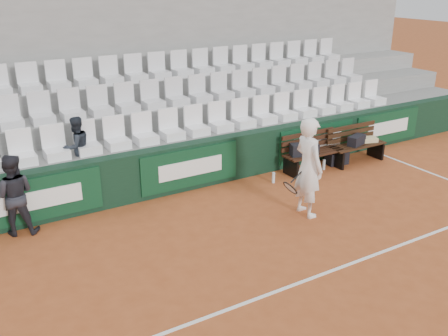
# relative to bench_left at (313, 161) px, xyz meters

# --- Properties ---
(ground) EXTENTS (80.00, 80.00, 0.00)m
(ground) POSITION_rel_bench_left_xyz_m (-2.77, -3.43, -0.23)
(ground) COLOR #A94F26
(ground) RESTS_ON ground
(court_baseline) EXTENTS (18.00, 0.06, 0.01)m
(court_baseline) POSITION_rel_bench_left_xyz_m (-2.77, -3.43, -0.22)
(court_baseline) COLOR white
(court_baseline) RESTS_ON ground
(back_barrier) EXTENTS (18.00, 0.34, 1.00)m
(back_barrier) POSITION_rel_bench_left_xyz_m (-2.71, 0.56, 0.28)
(back_barrier) COLOR black
(back_barrier) RESTS_ON ground
(grandstand_tier_front) EXTENTS (18.00, 0.95, 1.00)m
(grandstand_tier_front) POSITION_rel_bench_left_xyz_m (-2.77, 1.20, 0.28)
(grandstand_tier_front) COLOR gray
(grandstand_tier_front) RESTS_ON ground
(grandstand_tier_mid) EXTENTS (18.00, 0.95, 1.45)m
(grandstand_tier_mid) POSITION_rel_bench_left_xyz_m (-2.77, 2.15, 0.50)
(grandstand_tier_mid) COLOR gray
(grandstand_tier_mid) RESTS_ON ground
(grandstand_tier_back) EXTENTS (18.00, 0.95, 1.90)m
(grandstand_tier_back) POSITION_rel_bench_left_xyz_m (-2.77, 3.10, 0.72)
(grandstand_tier_back) COLOR gray
(grandstand_tier_back) RESTS_ON ground
(grandstand_rear_wall) EXTENTS (18.00, 0.30, 4.40)m
(grandstand_rear_wall) POSITION_rel_bench_left_xyz_m (-2.77, 3.72, 1.98)
(grandstand_rear_wall) COLOR gray
(grandstand_rear_wall) RESTS_ON ground
(seat_row_front) EXTENTS (11.90, 0.44, 0.63)m
(seat_row_front) POSITION_rel_bench_left_xyz_m (-2.77, 1.02, 1.09)
(seat_row_front) COLOR white
(seat_row_front) RESTS_ON grandstand_tier_front
(seat_row_mid) EXTENTS (11.90, 0.44, 0.63)m
(seat_row_mid) POSITION_rel_bench_left_xyz_m (-2.77, 1.97, 1.54)
(seat_row_mid) COLOR silver
(seat_row_mid) RESTS_ON grandstand_tier_mid
(seat_row_back) EXTENTS (11.90, 0.44, 0.63)m
(seat_row_back) POSITION_rel_bench_left_xyz_m (-2.77, 2.92, 1.99)
(seat_row_back) COLOR silver
(seat_row_back) RESTS_ON grandstand_tier_back
(bench_left) EXTENTS (1.50, 0.56, 0.45)m
(bench_left) POSITION_rel_bench_left_xyz_m (0.00, 0.00, 0.00)
(bench_left) COLOR #351B10
(bench_left) RESTS_ON ground
(bench_right) EXTENTS (1.50, 0.56, 0.45)m
(bench_right) POSITION_rel_bench_left_xyz_m (1.27, -0.09, 0.00)
(bench_right) COLOR #321C0F
(bench_right) RESTS_ON ground
(sports_bag_left) EXTENTS (0.68, 0.46, 0.27)m
(sports_bag_left) POSITION_rel_bench_left_xyz_m (-0.32, -0.03, 0.36)
(sports_bag_left) COLOR black
(sports_bag_left) RESTS_ON bench_left
(sports_bag_right) EXTENTS (0.55, 0.37, 0.23)m
(sports_bag_right) POSITION_rel_bench_left_xyz_m (1.22, -0.10, 0.34)
(sports_bag_right) COLOR black
(sports_bag_right) RESTS_ON bench_right
(towel) EXTENTS (0.44, 0.38, 0.10)m
(towel) POSITION_rel_bench_left_xyz_m (1.67, -0.06, 0.28)
(towel) COLOR beige
(towel) RESTS_ON bench_right
(sports_bag_ground) EXTENTS (0.54, 0.37, 0.31)m
(sports_bag_ground) POSITION_rel_bench_left_xyz_m (0.78, 0.06, -0.07)
(sports_bag_ground) COLOR black
(sports_bag_ground) RESTS_ON ground
(water_bottle_near) EXTENTS (0.07, 0.07, 0.24)m
(water_bottle_near) POSITION_rel_bench_left_xyz_m (-1.22, -0.12, -0.11)
(water_bottle_near) COLOR silver
(water_bottle_near) RESTS_ON ground
(water_bottle_far) EXTENTS (0.07, 0.07, 0.25)m
(water_bottle_far) POSITION_rel_bench_left_xyz_m (0.25, -0.09, -0.10)
(water_bottle_far) COLOR silver
(water_bottle_far) RESTS_ON ground
(tennis_player) EXTENTS (0.73, 0.70, 1.89)m
(tennis_player) POSITION_rel_bench_left_xyz_m (-1.59, -1.67, 0.72)
(tennis_player) COLOR white
(tennis_player) RESTS_ON ground
(ball_kid) EXTENTS (0.85, 0.75, 1.46)m
(ball_kid) POSITION_rel_bench_left_xyz_m (-6.41, 0.31, 0.50)
(ball_kid) COLOR #202129
(ball_kid) RESTS_ON ground
(spectator_c) EXTENTS (0.70, 0.63, 1.20)m
(spectator_c) POSITION_rel_bench_left_xyz_m (-5.08, 1.07, 1.37)
(spectator_c) COLOR #1D232C
(spectator_c) RESTS_ON grandstand_tier_front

